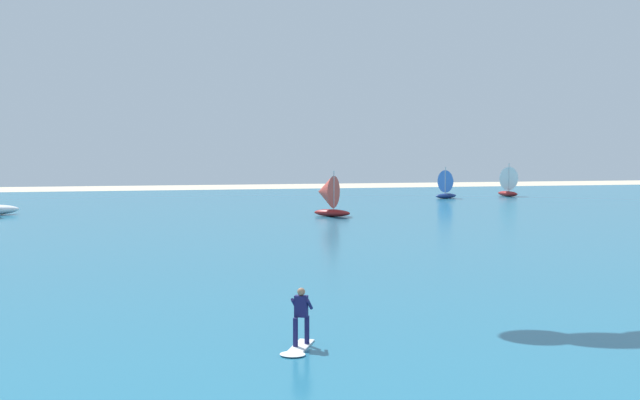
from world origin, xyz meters
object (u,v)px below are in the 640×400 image
at_px(sailboat_trailing, 449,184).
at_px(kitesurfer, 300,327).
at_px(sailboat_leading, 505,181).
at_px(sailboat_mid_left, 327,195).

bearing_deg(sailboat_trailing, kitesurfer, -115.58).
bearing_deg(kitesurfer, sailboat_leading, 59.47).
relative_size(kitesurfer, sailboat_leading, 0.54).
distance_m(sailboat_mid_left, sailboat_leading, 32.60).
xyz_separation_m(sailboat_mid_left, sailboat_trailing, (17.77, 18.24, -0.11)).
bearing_deg(sailboat_leading, kitesurfer, -120.53).
relative_size(sailboat_trailing, sailboat_leading, 0.92).
distance_m(kitesurfer, sailboat_trailing, 63.92).
bearing_deg(sailboat_mid_left, sailboat_trailing, 45.75).
distance_m(kitesurfer, sailboat_mid_left, 40.63).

